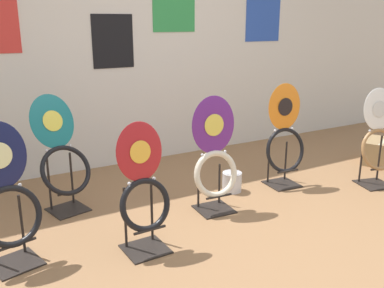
{
  "coord_description": "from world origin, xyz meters",
  "views": [
    {
      "loc": [
        -1.9,
        -1.98,
        1.48
      ],
      "look_at": [
        -0.28,
        0.81,
        0.55
      ],
      "focal_mm": 40.0,
      "sensor_mm": 36.0,
      "label": 1
    }
  ],
  "objects_px": {
    "toilet_seat_display_white_plain": "(379,140)",
    "toilet_seat_display_orange_sun": "(285,140)",
    "toilet_seat_display_purple_note": "(215,162)",
    "toilet_seat_display_crimson_swirl": "(143,191)",
    "storage_box": "(383,152)",
    "toilet_seat_display_navy_moon": "(7,200)",
    "toilet_seat_display_teal_sax": "(62,159)",
    "paint_can": "(232,181)"
  },
  "relations": [
    {
      "from": "toilet_seat_display_white_plain",
      "to": "storage_box",
      "type": "bearing_deg",
      "value": 31.17
    },
    {
      "from": "toilet_seat_display_crimson_swirl",
      "to": "storage_box",
      "type": "relative_size",
      "value": 1.62
    },
    {
      "from": "toilet_seat_display_orange_sun",
      "to": "toilet_seat_display_teal_sax",
      "type": "bearing_deg",
      "value": 166.1
    },
    {
      "from": "toilet_seat_display_teal_sax",
      "to": "storage_box",
      "type": "bearing_deg",
      "value": -9.1
    },
    {
      "from": "toilet_seat_display_teal_sax",
      "to": "paint_can",
      "type": "xyz_separation_m",
      "value": [
        1.4,
        -0.36,
        -0.33
      ]
    },
    {
      "from": "toilet_seat_display_navy_moon",
      "to": "storage_box",
      "type": "bearing_deg",
      "value": 2.14
    },
    {
      "from": "toilet_seat_display_purple_note",
      "to": "toilet_seat_display_navy_moon",
      "type": "height_order",
      "value": "toilet_seat_display_purple_note"
    },
    {
      "from": "toilet_seat_display_purple_note",
      "to": "toilet_seat_display_orange_sun",
      "type": "height_order",
      "value": "toilet_seat_display_orange_sun"
    },
    {
      "from": "toilet_seat_display_purple_note",
      "to": "toilet_seat_display_orange_sun",
      "type": "relative_size",
      "value": 0.98
    },
    {
      "from": "toilet_seat_display_teal_sax",
      "to": "storage_box",
      "type": "relative_size",
      "value": 1.72
    },
    {
      "from": "toilet_seat_display_purple_note",
      "to": "storage_box",
      "type": "bearing_deg",
      "value": 2.56
    },
    {
      "from": "toilet_seat_display_purple_note",
      "to": "paint_can",
      "type": "xyz_separation_m",
      "value": [
        0.36,
        0.26,
        -0.32
      ]
    },
    {
      "from": "toilet_seat_display_crimson_swirl",
      "to": "toilet_seat_display_navy_moon",
      "type": "bearing_deg",
      "value": 162.01
    },
    {
      "from": "toilet_seat_display_orange_sun",
      "to": "toilet_seat_display_teal_sax",
      "type": "relative_size",
      "value": 1.02
    },
    {
      "from": "toilet_seat_display_purple_note",
      "to": "toilet_seat_display_white_plain",
      "type": "bearing_deg",
      "value": -9.73
    },
    {
      "from": "toilet_seat_display_orange_sun",
      "to": "storage_box",
      "type": "xyz_separation_m",
      "value": [
        1.37,
        -0.05,
        -0.32
      ]
    },
    {
      "from": "storage_box",
      "to": "paint_can",
      "type": "bearing_deg",
      "value": 175.03
    },
    {
      "from": "toilet_seat_display_purple_note",
      "to": "toilet_seat_display_crimson_swirl",
      "type": "bearing_deg",
      "value": -158.31
    },
    {
      "from": "toilet_seat_display_orange_sun",
      "to": "paint_can",
      "type": "height_order",
      "value": "toilet_seat_display_orange_sun"
    },
    {
      "from": "toilet_seat_display_navy_moon",
      "to": "toilet_seat_display_white_plain",
      "type": "height_order",
      "value": "toilet_seat_display_navy_moon"
    },
    {
      "from": "paint_can",
      "to": "toilet_seat_display_teal_sax",
      "type": "bearing_deg",
      "value": 165.53
    },
    {
      "from": "toilet_seat_display_purple_note",
      "to": "toilet_seat_display_navy_moon",
      "type": "relative_size",
      "value": 1.02
    },
    {
      "from": "toilet_seat_display_teal_sax",
      "to": "toilet_seat_display_orange_sun",
      "type": "bearing_deg",
      "value": -13.9
    },
    {
      "from": "toilet_seat_display_purple_note",
      "to": "toilet_seat_display_teal_sax",
      "type": "bearing_deg",
      "value": 149.1
    },
    {
      "from": "toilet_seat_display_navy_moon",
      "to": "toilet_seat_display_crimson_swirl",
      "type": "bearing_deg",
      "value": -17.99
    },
    {
      "from": "storage_box",
      "to": "toilet_seat_display_orange_sun",
      "type": "bearing_deg",
      "value": 177.76
    },
    {
      "from": "toilet_seat_display_teal_sax",
      "to": "storage_box",
      "type": "distance_m",
      "value": 3.32
    },
    {
      "from": "toilet_seat_display_crimson_swirl",
      "to": "toilet_seat_display_teal_sax",
      "type": "relative_size",
      "value": 0.94
    },
    {
      "from": "toilet_seat_display_white_plain",
      "to": "storage_box",
      "type": "distance_m",
      "value": 0.79
    },
    {
      "from": "toilet_seat_display_white_plain",
      "to": "toilet_seat_display_crimson_swirl",
      "type": "bearing_deg",
      "value": -179.5
    },
    {
      "from": "toilet_seat_display_navy_moon",
      "to": "paint_can",
      "type": "xyz_separation_m",
      "value": [
        1.89,
        0.3,
        -0.34
      ]
    },
    {
      "from": "toilet_seat_display_orange_sun",
      "to": "toilet_seat_display_crimson_swirl",
      "type": "bearing_deg",
      "value": -164.35
    },
    {
      "from": "paint_can",
      "to": "toilet_seat_display_white_plain",
      "type": "bearing_deg",
      "value": -23.3
    },
    {
      "from": "toilet_seat_display_purple_note",
      "to": "toilet_seat_display_teal_sax",
      "type": "height_order",
      "value": "toilet_seat_display_purple_note"
    },
    {
      "from": "toilet_seat_display_navy_moon",
      "to": "storage_box",
      "type": "relative_size",
      "value": 1.7
    },
    {
      "from": "toilet_seat_display_navy_moon",
      "to": "toilet_seat_display_teal_sax",
      "type": "xyz_separation_m",
      "value": [
        0.49,
        0.66,
        -0.0
      ]
    },
    {
      "from": "storage_box",
      "to": "toilet_seat_display_white_plain",
      "type": "bearing_deg",
      "value": -148.83
    },
    {
      "from": "toilet_seat_display_white_plain",
      "to": "storage_box",
      "type": "height_order",
      "value": "toilet_seat_display_white_plain"
    },
    {
      "from": "toilet_seat_display_orange_sun",
      "to": "toilet_seat_display_white_plain",
      "type": "bearing_deg",
      "value": -29.79
    },
    {
      "from": "toilet_seat_display_white_plain",
      "to": "toilet_seat_display_orange_sun",
      "type": "bearing_deg",
      "value": 150.21
    },
    {
      "from": "toilet_seat_display_orange_sun",
      "to": "paint_can",
      "type": "xyz_separation_m",
      "value": [
        -0.5,
        0.11,
        -0.35
      ]
    },
    {
      "from": "toilet_seat_display_purple_note",
      "to": "toilet_seat_display_teal_sax",
      "type": "xyz_separation_m",
      "value": [
        -1.04,
        0.62,
        0.02
      ]
    }
  ]
}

